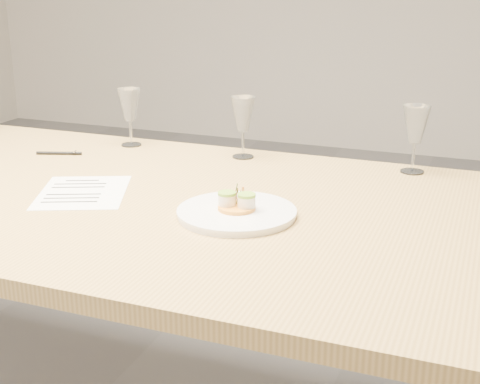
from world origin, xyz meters
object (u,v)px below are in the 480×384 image
at_px(ballpoint_pen, 59,153).
at_px(wine_glass_2, 243,115).
at_px(dining_table, 48,207).
at_px(wine_glass_1, 129,106).
at_px(dinner_plate, 237,211).
at_px(recipe_sheet, 83,192).
at_px(wine_glass_3, 416,126).

height_order(ballpoint_pen, wine_glass_2, wine_glass_2).
xyz_separation_m(dining_table, wine_glass_1, (0.01, 0.41, 0.19)).
bearing_deg(ballpoint_pen, dinner_plate, -42.25).
bearing_deg(wine_glass_2, recipe_sheet, -119.04).
height_order(wine_glass_1, wine_glass_3, wine_glass_3).
bearing_deg(wine_glass_3, ballpoint_pen, -169.03).
bearing_deg(wine_glass_3, dining_table, -153.59).
xyz_separation_m(ballpoint_pen, wine_glass_1, (0.14, 0.18, 0.12)).
height_order(wine_glass_2, wine_glass_3, wine_glass_3).
xyz_separation_m(wine_glass_2, wine_glass_3, (0.48, 0.02, 0.00)).
distance_m(wine_glass_1, wine_glass_2, 0.37).
bearing_deg(wine_glass_2, ballpoint_pen, -161.78).
distance_m(recipe_sheet, ballpoint_pen, 0.38).
bearing_deg(recipe_sheet, dining_table, 140.19).
distance_m(wine_glass_1, wine_glass_3, 0.85).
bearing_deg(wine_glass_3, wine_glass_1, -178.88).
relative_size(wine_glass_1, wine_glass_3, 0.98).
distance_m(dining_table, wine_glass_1, 0.45).
distance_m(dinner_plate, recipe_sheet, 0.41).
distance_m(recipe_sheet, wine_glass_3, 0.87).
xyz_separation_m(dinner_plate, recipe_sheet, (-0.41, 0.02, -0.01)).
relative_size(dining_table, wine_glass_2, 13.62).
xyz_separation_m(dining_table, wine_glass_2, (0.38, 0.40, 0.19)).
xyz_separation_m(wine_glass_1, wine_glass_3, (0.85, 0.02, 0.00)).
height_order(dinner_plate, wine_glass_3, wine_glass_3).
relative_size(dinner_plate, wine_glass_1, 1.49).
bearing_deg(wine_glass_2, dining_table, -133.54).
bearing_deg(wine_glass_1, dining_table, -91.65).
height_order(ballpoint_pen, wine_glass_1, wine_glass_1).
bearing_deg(wine_glass_3, dinner_plate, -122.65).
relative_size(ballpoint_pen, wine_glass_3, 0.72).
bearing_deg(dining_table, wine_glass_2, 46.46).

